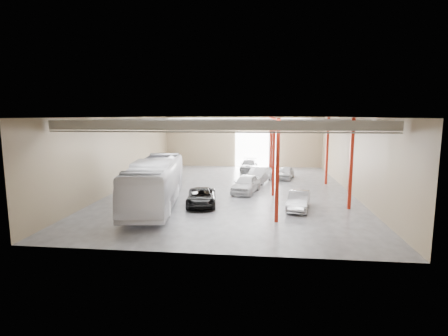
% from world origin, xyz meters
% --- Properties ---
extents(depot_shell, '(22.12, 32.12, 7.06)m').
position_xyz_m(depot_shell, '(0.13, 0.48, 4.98)').
color(depot_shell, '#49494E').
rests_on(depot_shell, ground).
extents(coach_bus, '(5.00, 13.72, 3.74)m').
position_xyz_m(coach_bus, '(-5.69, -6.36, 1.87)').
color(coach_bus, white).
rests_on(coach_bus, ground).
extents(black_sedan, '(2.90, 5.18, 1.37)m').
position_xyz_m(black_sedan, '(-2.00, -6.24, 0.68)').
color(black_sedan, black).
rests_on(black_sedan, ground).
extents(car_row_a, '(3.01, 5.19, 1.66)m').
position_xyz_m(car_row_a, '(1.32, -1.04, 0.83)').
color(car_row_a, silver).
rests_on(car_row_a, ground).
extents(car_row_b, '(3.07, 5.31, 1.65)m').
position_xyz_m(car_row_b, '(2.50, 4.16, 0.83)').
color(car_row_b, silver).
rests_on(car_row_b, ground).
extents(car_row_c, '(2.23, 5.23, 1.50)m').
position_xyz_m(car_row_c, '(1.07, 12.00, 0.75)').
color(car_row_c, slate).
rests_on(car_row_c, ground).
extents(car_right_near, '(2.28, 4.47, 1.40)m').
position_xyz_m(car_right_near, '(5.61, -6.61, 0.70)').
color(car_right_near, '#A09FA4').
rests_on(car_right_near, ground).
extents(car_right_far, '(2.44, 4.29, 1.38)m').
position_xyz_m(car_right_far, '(5.50, 6.78, 0.69)').
color(car_right_far, silver).
rests_on(car_right_far, ground).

